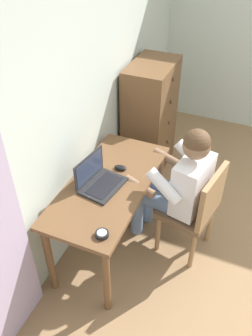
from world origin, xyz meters
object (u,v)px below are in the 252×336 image
laptop (98,180)px  chair (196,208)px  desk (109,193)px  desk_clock (102,234)px  dresser (150,119)px  computer_mouse (120,168)px  person_seated (177,182)px

laptop → chair: bearing=-68.4°
desk → chair: 0.70m
desk → desk_clock: 0.54m
desk → chair: size_ratio=1.41×
dresser → computer_mouse: 1.05m
desk_clock → computer_mouse: bearing=13.7°
dresser → desk_clock: bearing=-170.6°
person_seated → laptop: person_seated is taller
computer_mouse → desk_clock: size_ratio=1.11×
dresser → laptop: (-1.27, -0.04, 0.18)m
desk → laptop: 0.18m
laptop → desk_clock: bearing=-151.2°
dresser → computer_mouse: bearing=-173.5°
dresser → chair: bearing=-142.7°
laptop → person_seated: bearing=-59.5°
person_seated → desk_clock: 0.81m
person_seated → desk_clock: person_seated is taller
dresser → computer_mouse: (-1.03, -0.12, 0.14)m
chair → computer_mouse: chair is taller
laptop → computer_mouse: (0.23, -0.08, -0.04)m
dresser → laptop: size_ratio=3.18×
chair → person_seated: person_seated is taller
desk → chair: bearing=-70.6°
laptop → computer_mouse: laptop is taller
desk → computer_mouse: computer_mouse is taller
person_seated → desk: bearing=119.0°
desk → computer_mouse: (0.18, -0.02, 0.12)m
desk → chair: (0.23, -0.65, -0.12)m
person_seated → desk_clock: size_ratio=13.29×
person_seated → desk_clock: bearing=159.1°
laptop → computer_mouse: bearing=-18.1°
dresser → person_seated: person_seated is taller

